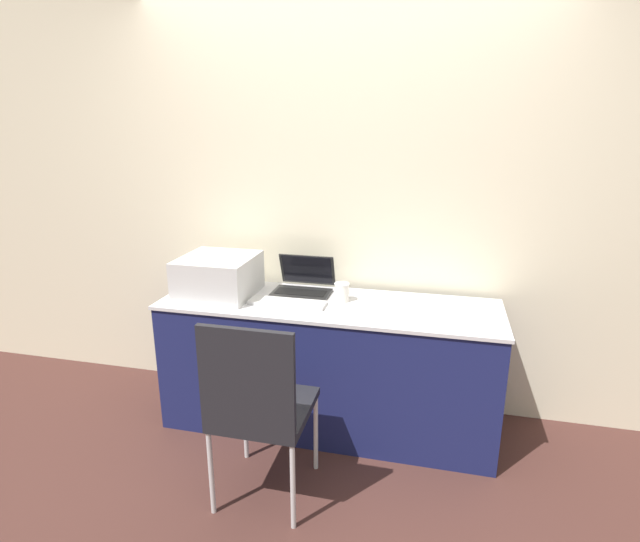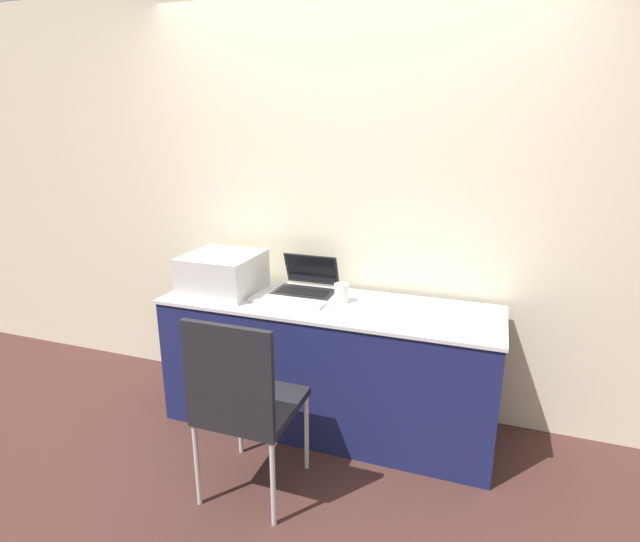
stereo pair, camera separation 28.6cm
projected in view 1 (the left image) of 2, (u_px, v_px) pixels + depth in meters
The scene contains 8 objects.
ground_plane at pixel (317, 451), 2.83m from camera, with size 14.00×14.00×0.00m, color #472823.
wall_back at pixel (342, 205), 3.08m from camera, with size 8.00×0.05×2.60m.
table at pixel (328, 365), 2.99m from camera, with size 1.96×0.60×0.79m.
printer at pixel (218, 274), 2.99m from camera, with size 0.43×0.44×0.24m.
laptop_left at pixel (303, 284), 3.05m from camera, with size 0.35×0.29×0.22m.
external_keyboard at pixel (287, 303), 2.85m from camera, with size 0.44×0.13×0.02m.
coffee_cup at pixel (342, 292), 2.89m from camera, with size 0.09×0.09×0.11m.
chair at pixel (258, 401), 2.30m from camera, with size 0.43×0.46×0.97m.
Camera 1 is at (0.59, -2.35, 1.78)m, focal length 28.00 mm.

